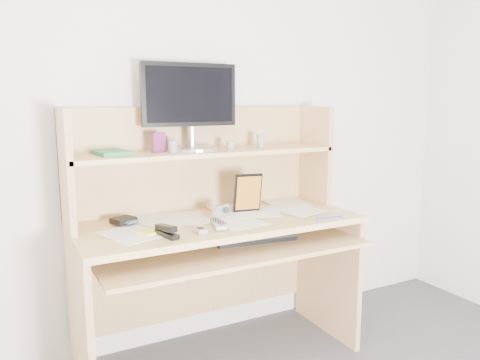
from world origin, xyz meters
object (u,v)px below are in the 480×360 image
tv_remote (218,224)px  keyboard (254,238)px  desk (212,226)px  monitor (190,104)px  game_case (248,193)px

tv_remote → keyboard: bearing=19.0°
desk → keyboard: desk is taller
keyboard → tv_remote: (-0.20, -0.02, 0.10)m
keyboard → monitor: size_ratio=0.83×
desk → keyboard: 0.24m
keyboard → tv_remote: bearing=-168.3°
monitor → desk: bearing=-64.3°
desk → monitor: 0.64m
keyboard → game_case: 0.25m
desk → monitor: bearing=116.9°
keyboard → tv_remote: 0.23m
tv_remote → monitor: monitor is taller
keyboard → game_case: (0.05, 0.15, 0.20)m
desk → monitor: (-0.06, 0.12, 0.62)m
game_case → tv_remote: bearing=-136.7°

